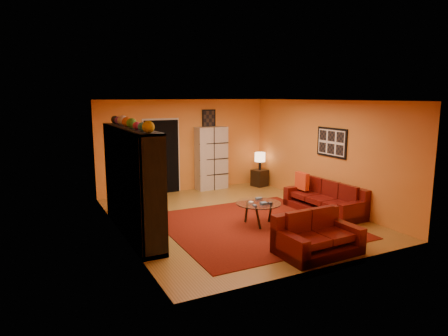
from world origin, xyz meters
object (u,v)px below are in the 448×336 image
bowl_chair (131,201)px  table_lamp (260,157)px  sofa (326,200)px  coffee_table (258,205)px  storage_cabinet (211,158)px  tv (135,185)px  loveseat (315,236)px  entertainment_unit (132,181)px  side_table (260,178)px

bowl_chair → table_lamp: table_lamp is taller
sofa → bowl_chair: sofa is taller
coffee_table → storage_cabinet: storage_cabinet is taller
tv → bowl_chair: (0.23, 1.35, -0.66)m
loveseat → entertainment_unit: bearing=44.8°
tv → side_table: (4.42, 2.54, -0.73)m
tv → bowl_chair: bearing=-9.4°
storage_cabinet → side_table: bearing=-15.1°
coffee_table → storage_cabinet: size_ratio=0.52×
side_table → tv: bearing=-150.1°
tv → storage_cabinet: storage_cabinet is taller
sofa → table_lamp: bearing=86.2°
bowl_chair → side_table: bowl_chair is taller
storage_cabinet → table_lamp: storage_cabinet is taller
sofa → loveseat: (-1.83, -1.82, -0.00)m
storage_cabinet → table_lamp: 1.49m
loveseat → bowl_chair: 4.36m
storage_cabinet → tv: bearing=-138.3°
loveseat → storage_cabinet: bearing=-6.8°
sofa → storage_cabinet: 3.73m
bowl_chair → side_table: 4.36m
entertainment_unit → bowl_chair: 1.50m
coffee_table → table_lamp: table_lamp is taller
entertainment_unit → storage_cabinet: entertainment_unit is taller
table_lamp → loveseat: bearing=-111.2°
entertainment_unit → sofa: (4.41, -0.60, -0.76)m
entertainment_unit → table_lamp: bearing=28.9°
bowl_chair → entertainment_unit: bearing=-102.1°
entertainment_unit → bowl_chair: (0.27, 1.28, -0.73)m
bowl_chair → storage_cabinet: bearing=29.0°
coffee_table → table_lamp: 3.76m
table_lamp → sofa: bearing=-91.2°
entertainment_unit → bowl_chair: size_ratio=4.03×
table_lamp → storage_cabinet: bearing=167.2°
coffee_table → bowl_chair: 2.97m
loveseat → table_lamp: size_ratio=2.75×
tv → loveseat: bearing=-132.9°
sofa → storage_cabinet: bearing=109.6°
sofa → table_lamp: size_ratio=3.87×
entertainment_unit → coffee_table: size_ratio=3.16×
bowl_chair → coffee_table: bearing=-41.8°
storage_cabinet → side_table: storage_cabinet is taller
tv → table_lamp: (4.42, 2.54, -0.11)m
tv → table_lamp: bearing=-60.1°
entertainment_unit → loveseat: entertainment_unit is taller
loveseat → side_table: 5.24m
tv → coffee_table: size_ratio=0.97×
entertainment_unit → tv: (0.05, -0.07, -0.07)m
loveseat → bowl_chair: size_ratio=1.94×
sofa → bowl_chair: (-4.13, 1.89, 0.04)m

